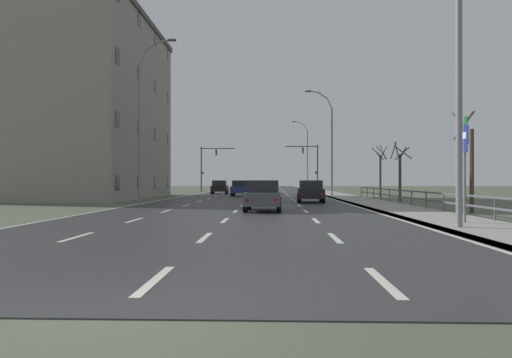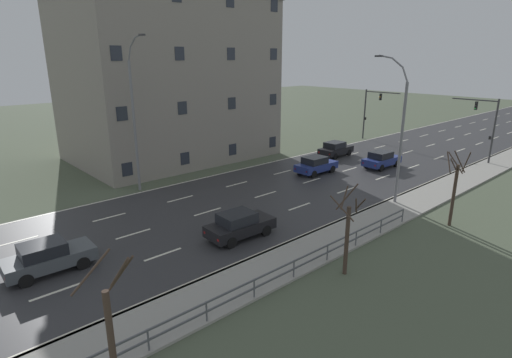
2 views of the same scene
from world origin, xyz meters
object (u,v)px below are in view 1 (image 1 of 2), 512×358
Objects in this scene: car_mid_centre at (263,195)px; brick_building at (72,108)px; street_lamp_midground at (330,145)px; street_lamp_foreground at (453,68)px; car_far_right at (241,188)px; traffic_signal_left at (207,162)px; car_near_right at (220,187)px; car_near_left at (269,187)px; highway_sign at (464,156)px; street_lamp_distant at (306,156)px; street_lamp_left_bank at (142,123)px; traffic_signal_right at (312,161)px; car_far_left at (311,191)px.

brick_building is (-17.28, 17.20, 7.19)m from car_mid_centre.
car_mid_centre is (-6.05, -21.46, -4.21)m from street_lamp_midground.
car_far_right is at bearing 105.05° from street_lamp_foreground.
traffic_signal_left is 11.47m from car_near_right.
car_near_left is at bearing 66.51° from car_far_right.
car_far_right is 0.99× the size of car_near_left.
highway_sign is 39.49m from car_near_right.
car_near_right is 1.01× the size of car_mid_centre.
highway_sign is at bearing -77.74° from car_near_left.
traffic_signal_left is at bearing 103.00° from car_mid_centre.
street_lamp_midground is 30.55m from street_lamp_distant.
car_near_right is at bearing 81.01° from street_lamp_left_bank.
street_lamp_left_bank reaches higher than car_mid_centre.
traffic_signal_right is at bearing 82.61° from car_mid_centre.
street_lamp_left_bank is at bearing -112.88° from car_far_right.
street_lamp_midground is at bearing 39.44° from street_lamp_left_bank.
car_far_right is at bearing -112.58° from car_near_left.
street_lamp_distant is 1.79× the size of traffic_signal_left.
street_lamp_distant is 0.58× the size of brick_building.
street_lamp_left_bank is at bearing -176.90° from car_far_left.
car_far_left is (12.00, 0.22, -4.88)m from street_lamp_left_bank.
highway_sign is 0.90× the size of car_far_left.
car_mid_centre is at bearing -81.74° from car_near_right.
street_lamp_distant is at bearing 77.08° from car_near_left.
street_lamp_foreground reaches higher than car_mid_centre.
street_lamp_midground is 1.65× the size of traffic_signal_left.
highway_sign is at bearing -71.70° from car_far_right.
street_lamp_left_bank reaches higher than traffic_signal_left.
traffic_signal_left is at bearing 89.37° from street_lamp_left_bank.
street_lamp_foreground is 35.26m from brick_building.
street_lamp_left_bank is 22.66m from car_near_left.
highway_sign is 17.50m from car_far_left.
street_lamp_left_bank is 2.80× the size of car_near_right.
street_lamp_midground is 2.47× the size of car_near_left.
car_far_right is 0.99× the size of car_far_left.
traffic_signal_left is 18.48m from car_far_right.
traffic_signal_right is at bearing 63.45° from street_lamp_left_bank.
street_lamp_foreground reaches higher than car_near_left.
car_far_right is at bearing -119.01° from traffic_signal_right.
traffic_signal_right is 31.64m from brick_building.
car_near_left is (8.63, -11.01, -3.26)m from traffic_signal_left.
car_mid_centre is at bearing -44.87° from brick_building.
highway_sign reaches higher than car_near_left.
street_lamp_foreground is at bearing -79.22° from car_far_left.
traffic_signal_left is at bearing 103.16° from car_near_right.
street_lamp_midground is 23.90m from brick_building.
car_near_right is (3.27, 20.63, -4.88)m from street_lamp_left_bank.
highway_sign reaches higher than car_far_right.
brick_building reaches higher than street_lamp_left_bank.
car_far_left is (-2.86, -12.00, -4.21)m from street_lamp_midground.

